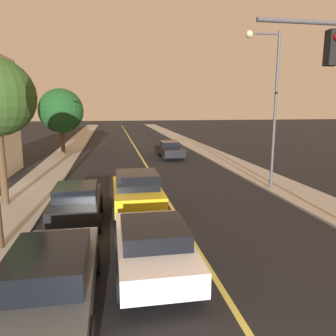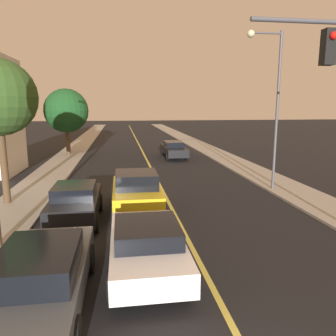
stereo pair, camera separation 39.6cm
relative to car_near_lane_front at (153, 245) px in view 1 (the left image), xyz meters
The scene contains 10 objects.
road_surface 31.10m from the car_near_lane_front, 87.20° to the left, with size 10.86×80.00×0.01m.
sidewalk_left 31.49m from the car_near_lane_front, 99.43° to the left, with size 2.50×80.00×0.12m.
sidewalk_right 32.13m from the car_near_lane_front, 75.21° to the left, with size 2.50×80.00×0.12m.
car_near_lane_front is the anchor object (origin of this frame).
car_near_lane_second 5.47m from the car_near_lane_front, 90.00° to the left, with size 2.10×4.31×1.66m.
car_outer_lane_front 2.80m from the car_near_lane_front, 148.74° to the right, with size 1.93×4.97×1.50m.
car_outer_lane_second 4.83m from the car_near_lane_front, 119.62° to the left, with size 1.85×4.01×1.51m.
car_far_oncoming 20.03m from the car_near_lane_front, 78.59° to the left, with size 1.84×5.08×1.39m.
streetlamp_right 11.17m from the car_near_lane_front, 47.78° to the left, with size 1.83×0.36×7.91m.
tree_left_near 23.02m from the car_near_lane_front, 103.43° to the left, with size 3.87×3.87×5.83m.
Camera 1 is at (-2.55, -3.25, 4.41)m, focal length 35.00 mm.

